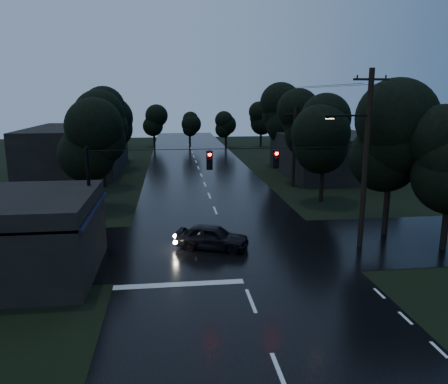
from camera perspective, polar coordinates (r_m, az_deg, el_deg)
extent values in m
plane|color=black|center=(14.99, 7.28, -22.50)|extent=(160.00, 160.00, 0.00)
cube|color=black|center=(42.85, -2.52, 0.99)|extent=(12.00, 120.00, 0.02)
cube|color=black|center=(25.56, 0.68, -7.07)|extent=(60.00, 9.00, 0.02)
cube|color=black|center=(22.58, -24.24, -2.37)|extent=(6.00, 7.00, 0.12)
cube|color=black|center=(21.87, -16.71, -2.24)|extent=(0.30, 7.00, 0.15)
cylinder|color=black|center=(19.62, -18.43, -9.29)|extent=(0.10, 0.10, 3.00)
cylinder|color=black|center=(25.20, -15.81, -4.26)|extent=(0.10, 0.10, 3.00)
cube|color=#FFDC66|center=(20.65, -17.41, -5.18)|extent=(0.06, 1.60, 0.50)
cube|color=#FFDC66|center=(23.20, -16.25, -3.16)|extent=(0.06, 1.20, 0.50)
cube|color=black|center=(49.39, 13.55, 4.78)|extent=(10.00, 14.00, 4.40)
cube|color=black|center=(53.31, -18.67, 5.34)|extent=(10.00, 16.00, 5.00)
cylinder|color=black|center=(25.50, 18.01, 3.86)|extent=(0.30, 0.30, 10.00)
cube|color=black|center=(25.26, 18.70, 13.77)|extent=(2.00, 0.12, 0.12)
cylinder|color=black|center=(24.82, 16.07, 9.57)|extent=(2.20, 0.10, 0.10)
cube|color=black|center=(24.42, 13.65, 9.55)|extent=(0.60, 0.25, 0.18)
cube|color=#FFB266|center=(24.42, 13.64, 9.31)|extent=(0.45, 0.18, 0.03)
cylinder|color=black|center=(41.77, 9.14, 5.75)|extent=(0.30, 0.30, 7.50)
cube|color=black|center=(41.52, 9.29, 10.07)|extent=(2.00, 0.12, 0.12)
cylinder|color=black|center=(23.92, -17.09, -1.51)|extent=(0.18, 0.18, 6.00)
cylinder|color=black|center=(23.25, 1.04, 5.68)|extent=(15.00, 0.03, 0.03)
cube|color=black|center=(23.19, -1.91, 4.16)|extent=(0.32, 0.25, 1.00)
sphere|color=#FF0C07|center=(23.05, -1.87, 4.10)|extent=(0.18, 0.18, 0.18)
cube|color=black|center=(23.78, 6.79, 4.29)|extent=(0.32, 0.25, 1.00)
sphere|color=#FF0C07|center=(23.63, 6.88, 4.23)|extent=(0.18, 0.18, 0.18)
cylinder|color=black|center=(29.05, 20.38, -2.57)|extent=(0.36, 0.36, 2.80)
sphere|color=black|center=(28.40, 20.90, 4.07)|extent=(4.48, 4.48, 4.48)
sphere|color=black|center=(28.27, 21.09, 6.48)|extent=(4.48, 4.48, 4.48)
sphere|color=black|center=(28.18, 21.28, 8.90)|extent=(4.48, 4.48, 4.48)
cylinder|color=black|center=(27.63, 26.87, -4.29)|extent=(0.36, 0.36, 2.45)
cylinder|color=black|center=(35.13, -16.28, -0.05)|extent=(0.36, 0.36, 2.45)
sphere|color=black|center=(34.63, -16.58, 4.76)|extent=(3.92, 3.92, 3.92)
sphere|color=black|center=(34.51, -16.69, 6.49)|extent=(3.92, 3.92, 3.92)
sphere|color=black|center=(34.42, -16.80, 8.22)|extent=(3.92, 3.92, 3.92)
cylinder|color=black|center=(42.96, -15.41, 2.35)|extent=(0.36, 0.36, 2.62)
sphere|color=black|center=(42.54, -15.66, 6.58)|extent=(4.20, 4.20, 4.20)
sphere|color=black|center=(42.44, -15.75, 8.09)|extent=(4.20, 4.20, 4.20)
sphere|color=black|center=(42.38, -15.85, 9.61)|extent=(4.20, 4.20, 4.20)
cylinder|color=black|center=(52.82, -14.53, 4.33)|extent=(0.36, 0.36, 2.80)
sphere|color=black|center=(52.46, -14.74, 8.01)|extent=(4.48, 4.48, 4.48)
sphere|color=black|center=(52.39, -14.81, 9.32)|extent=(4.48, 4.48, 4.48)
sphere|color=black|center=(52.34, -14.89, 10.63)|extent=(4.48, 4.48, 4.48)
cylinder|color=black|center=(36.72, 12.62, 0.83)|extent=(0.36, 0.36, 2.62)
sphere|color=black|center=(36.22, 12.86, 5.77)|extent=(4.20, 4.20, 4.20)
sphere|color=black|center=(36.11, 12.95, 7.54)|extent=(4.20, 4.20, 4.20)
sphere|color=black|center=(36.04, 13.04, 9.32)|extent=(4.20, 4.20, 4.20)
cylinder|color=black|center=(44.36, 9.94, 3.04)|extent=(0.36, 0.36, 2.80)
sphere|color=black|center=(43.94, 10.11, 7.42)|extent=(4.48, 4.48, 4.48)
sphere|color=black|center=(43.85, 10.17, 8.98)|extent=(4.48, 4.48, 4.48)
sphere|color=black|center=(43.80, 10.23, 10.55)|extent=(4.48, 4.48, 4.48)
cylinder|color=black|center=(54.03, 7.51, 4.90)|extent=(0.36, 0.36, 2.97)
sphere|color=black|center=(53.68, 7.62, 8.72)|extent=(4.76, 4.76, 4.76)
sphere|color=black|center=(53.61, 7.66, 10.08)|extent=(4.76, 4.76, 4.76)
sphere|color=black|center=(53.57, 7.70, 11.44)|extent=(4.76, 4.76, 4.76)
imported|color=black|center=(24.94, -1.53, -5.86)|extent=(4.47, 3.00, 1.41)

